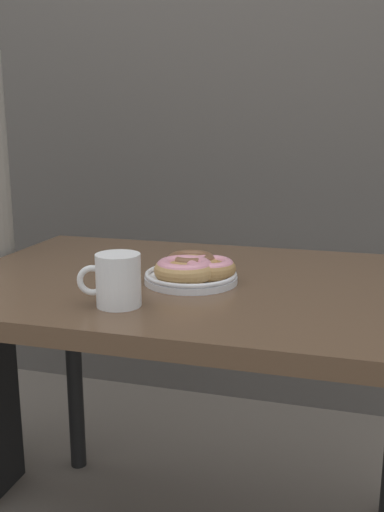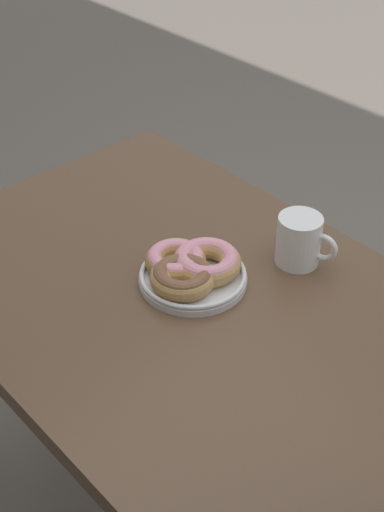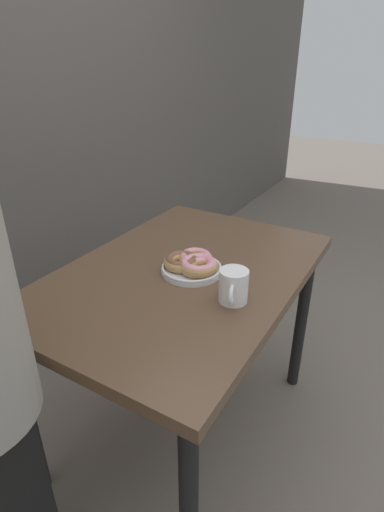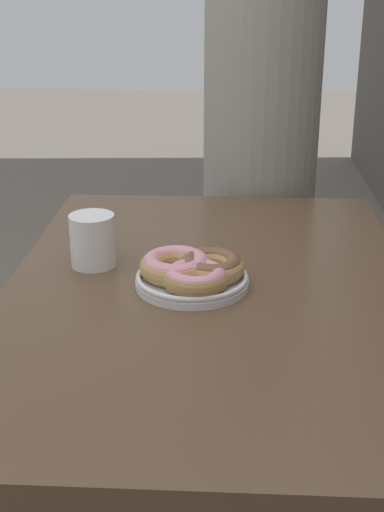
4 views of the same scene
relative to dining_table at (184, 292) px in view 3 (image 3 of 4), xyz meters
name	(u,v)px [view 3 (image 3 of 4)]	position (x,y,z in m)	size (l,w,h in m)	color
ground_plane	(223,444)	(0.00, -0.18, -0.67)	(14.00, 14.00, 0.00)	#70665B
dining_table	(184,292)	(0.00, 0.00, 0.00)	(1.09, 0.75, 0.76)	brown
donut_plate	(192,263)	(0.01, -0.03, 0.12)	(0.22, 0.22, 0.06)	white
coffee_mug	(233,286)	(-0.09, -0.23, 0.14)	(0.12, 0.09, 0.10)	white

